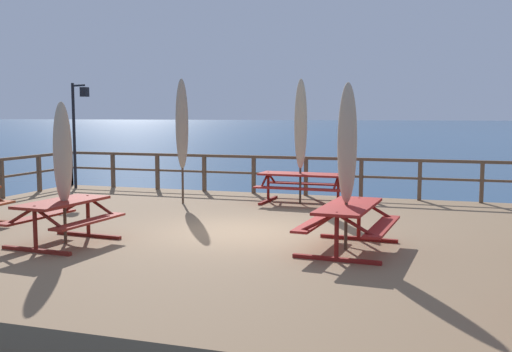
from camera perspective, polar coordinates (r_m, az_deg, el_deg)
name	(u,v)px	position (r m, az deg, el deg)	size (l,w,h in m)	color
ground_plane	(243,272)	(11.66, -1.26, -9.22)	(600.00, 600.00, 0.00)	navy
wooden_deck	(243,252)	(11.56, -1.27, -7.32)	(15.63, 11.09, 0.80)	#846647
railing_waterside_far	(306,169)	(16.52, 4.84, 0.66)	(15.43, 0.10, 1.09)	brown
picnic_table_back_right	(63,213)	(10.84, -18.11, -3.39)	(1.53, 1.82, 0.78)	maroon
picnic_table_front_right	(303,181)	(15.07, 4.51, -0.50)	(2.24, 1.46, 0.78)	maroon
picnic_table_mid_centre	(349,217)	(9.98, 8.93, -3.90)	(1.53, 2.11, 0.78)	maroon
patio_umbrella_tall_back_right	(63,154)	(10.77, -18.13, 2.04)	(0.32, 0.32, 2.49)	#4C3828
patio_umbrella_short_front	(301,125)	(14.96, 4.33, 4.96)	(0.32, 0.32, 3.15)	#4C3828
patio_umbrella_tall_back_left	(182,125)	(15.00, -7.15, 4.94)	(0.32, 0.32, 3.15)	#4C3828
patio_umbrella_tall_mid_right	(347,144)	(9.85, 8.78, 3.05)	(0.32, 0.32, 2.78)	#4C3828
lamp_post_hooked	(78,119)	(18.72, -16.80, 5.26)	(0.67, 0.31, 3.20)	black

